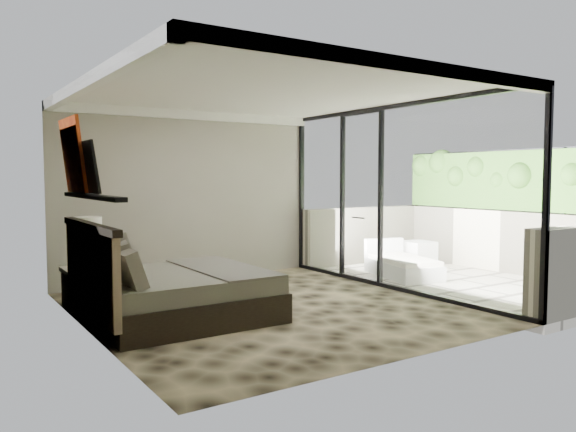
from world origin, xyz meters
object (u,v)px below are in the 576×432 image
bed (170,291)px  table_lamp (88,235)px  ottoman (418,255)px  lounger (401,266)px  nightstand (86,286)px

bed → table_lamp: (-0.64, 1.29, 0.60)m
bed → table_lamp: bearing=116.4°
ottoman → lounger: bearing=-153.6°
nightstand → table_lamp: (0.05, 0.03, 0.67)m
bed → ottoman: bearing=11.1°
table_lamp → ottoman: (5.94, -0.25, -0.69)m
bed → nightstand: 1.44m
table_lamp → ottoman: size_ratio=1.31×
bed → table_lamp: table_lamp is taller
lounger → table_lamp: bearing=-172.5°
bed → lounger: size_ratio=1.28×
bed → nightstand: bearing=118.7°
table_lamp → bed: bearing=-63.6°
table_lamp → lounger: size_ratio=0.41×
lounger → nightstand: bearing=-172.1°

